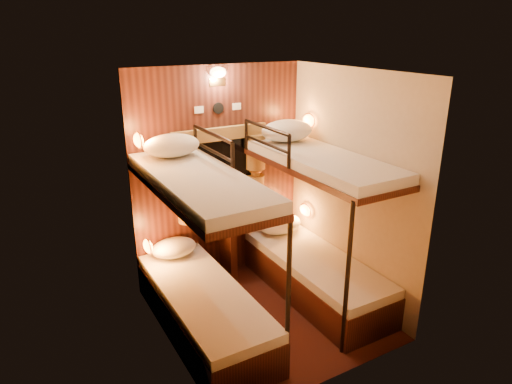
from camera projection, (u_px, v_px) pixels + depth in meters
floor at (266, 314)px, 4.65m from camera, size 2.10×2.10×0.00m
ceiling at (268, 72)px, 3.84m from camera, size 2.10×2.10×0.00m
wall_back at (219, 175)px, 5.10m from camera, size 2.40×0.00×2.40m
wall_front at (340, 249)px, 3.39m from camera, size 2.40×0.00×2.40m
wall_left at (164, 226)px, 3.78m from camera, size 0.00×2.40×2.40m
wall_right at (350, 187)px, 4.71m from camera, size 0.00×2.40×2.40m
back_panel at (219, 175)px, 5.09m from camera, size 2.00×0.03×2.40m
bunk_left at (203, 279)px, 4.22m from camera, size 0.72×1.90×1.82m
bunk_right at (316, 248)px, 4.82m from camera, size 0.72×1.90×1.82m
window at (221, 177)px, 5.07m from camera, size 1.00×0.12×0.79m
curtains at (222, 171)px, 5.02m from camera, size 1.10×0.22×1.00m
back_fixtures at (218, 80)px, 4.71m from camera, size 0.54×0.09×0.48m
reading_lamps at (233, 180)px, 4.80m from camera, size 2.00×0.20×1.25m
table at (228, 245)px, 5.21m from camera, size 0.50×0.34×0.66m
bottle_left at (222, 219)px, 5.07m from camera, size 0.07×0.07×0.23m
bottle_right at (240, 216)px, 5.10m from camera, size 0.08×0.08×0.26m
sachet_a at (247, 224)px, 5.17m from camera, size 0.09×0.08×0.01m
sachet_b at (237, 224)px, 5.17m from camera, size 0.08×0.06×0.01m
pillow_lower_left at (174, 248)px, 4.84m from camera, size 0.48×0.34×0.19m
pillow_lower_right at (280, 224)px, 5.40m from camera, size 0.54×0.38×0.21m
pillow_upper_left at (172, 145)px, 4.34m from camera, size 0.55×0.39×0.22m
pillow_upper_right at (287, 131)px, 4.92m from camera, size 0.59×0.42×0.23m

